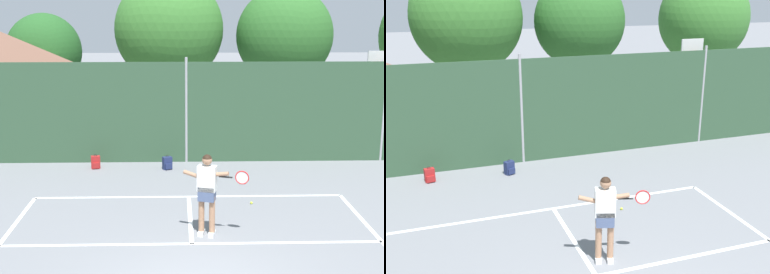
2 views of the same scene
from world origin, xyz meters
The scene contains 7 objects.
chainlink_fence centered at (0.00, 9.00, 1.65)m, with size 26.09×0.09×3.45m.
basketball_hoop centered at (6.73, 10.25, 2.31)m, with size 0.90×0.67×3.55m.
treeline_backdrop centered at (1.70, 17.20, 3.73)m, with size 28.15×4.55×6.61m.
tennis_player centered at (0.35, 2.91, 1.11)m, with size 1.42×0.38×1.85m.
tennis_ball centered at (1.61, 4.88, 0.03)m, with size 0.07×0.07×0.07m, color #CCE033.
backpack_red centered at (-2.89, 8.28, 0.19)m, with size 0.31×0.28×0.46m.
backpack_navy centered at (-0.62, 8.12, 0.19)m, with size 0.33×0.32×0.46m.
Camera 2 is at (-2.78, -4.58, 5.28)m, focal length 42.80 mm.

